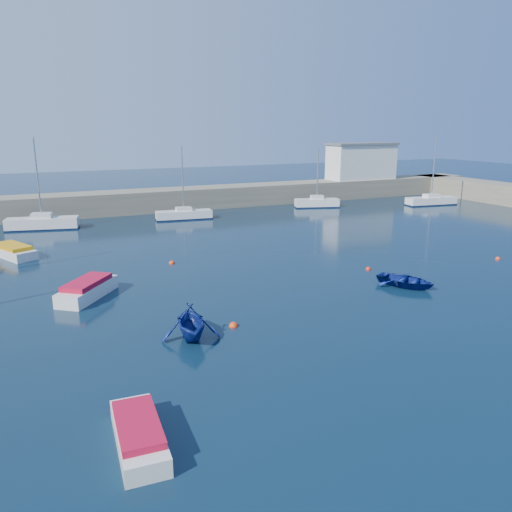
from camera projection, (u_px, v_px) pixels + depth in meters
name	position (u px, v px, depth m)	size (l,w,h in m)	color
ground	(426.00, 361.00, 22.46)	(220.00, 220.00, 0.00)	#0B2032
back_wall	(163.00, 200.00, 62.54)	(96.00, 4.50, 2.60)	#736B58
right_arm	(506.00, 194.00, 68.11)	(4.50, 32.00, 2.60)	#736B58
harbor_office	(361.00, 162.00, 73.77)	(10.00, 4.00, 5.00)	silver
sailboat_5	(42.00, 223.00, 51.00)	(7.23, 3.40, 9.21)	silver
sailboat_6	(184.00, 215.00, 56.48)	(6.41, 2.50, 8.17)	silver
sailboat_7	(317.00, 203.00, 64.84)	(5.88, 3.22, 7.63)	silver
sailboat_8	(431.00, 201.00, 66.84)	(7.05, 2.83, 8.93)	silver
motorboat_0	(139.00, 433.00, 16.42)	(1.66, 4.14, 0.91)	silver
motorboat_1	(87.00, 289.00, 30.62)	(4.13, 4.66, 1.14)	silver
motorboat_2	(13.00, 251.00, 40.23)	(3.72, 5.20, 1.02)	silver
dinghy_center	(406.00, 281.00, 32.83)	(2.69, 3.77, 0.78)	navy
dinghy_left	(191.00, 322.00, 24.64)	(2.89, 3.35, 1.77)	navy
buoy_0	(233.00, 326.00, 26.31)	(0.49, 0.49, 0.49)	#EF380C
buoy_1	(368.00, 269.00, 36.78)	(0.40, 0.40, 0.40)	red
buoy_2	(498.00, 259.00, 39.63)	(0.40, 0.40, 0.40)	#EF380C
buoy_3	(172.00, 263.00, 38.42)	(0.45, 0.45, 0.45)	#EF380C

